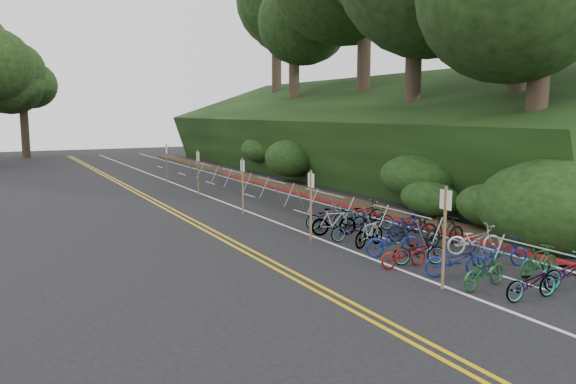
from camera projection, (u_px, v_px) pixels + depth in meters
name	position (u px, v px, depth m)	size (l,w,h in m)	color
ground	(384.00, 280.00, 15.24)	(120.00, 120.00, 0.00)	black
road_markings	(252.00, 217.00, 24.36)	(7.47, 80.00, 0.01)	gold
red_curb	(328.00, 201.00, 28.37)	(0.25, 28.00, 0.10)	maroon
embankment	(364.00, 141.00, 37.55)	(14.30, 48.14, 9.11)	black
bike_rack_front	(538.00, 257.00, 14.40)	(1.10, 3.30, 1.09)	gray
bike_racks_rest	(271.00, 186.00, 27.88)	(1.14, 23.00, 1.17)	gray
signpost_near	(444.00, 231.00, 14.23)	(0.08, 0.40, 2.68)	brown
signposts_rest	(218.00, 175.00, 27.55)	(0.08, 18.40, 2.50)	brown
bike_front	(404.00, 254.00, 16.38)	(1.55, 0.54, 0.82)	maroon
bike_valet	(419.00, 237.00, 18.32)	(3.56, 11.13, 1.03)	slate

